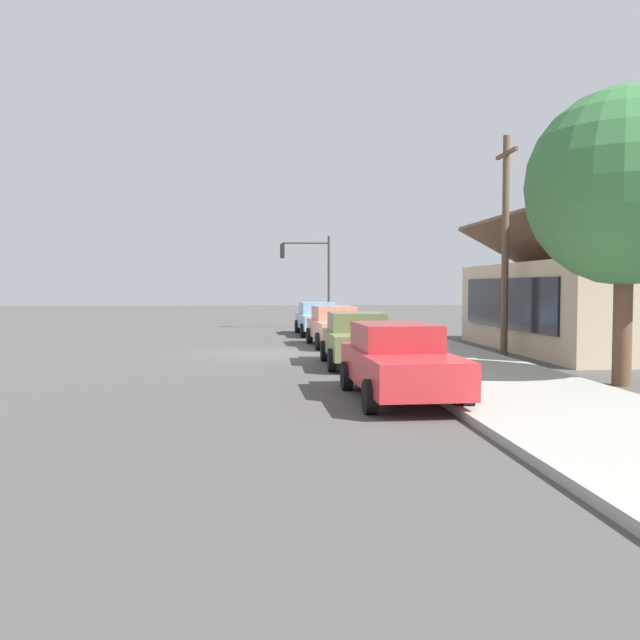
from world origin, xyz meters
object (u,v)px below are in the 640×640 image
Objects in this scene: utility_pole_wooden at (505,241)px; fire_hydrant_red at (369,333)px; car_coral at (335,326)px; traffic_light_main at (310,267)px; car_skyblue at (318,318)px; car_cherry at (399,361)px; shade_tree at (626,188)px; car_olive at (358,339)px.

utility_pole_wooden is 10.56× the size of fire_hydrant_red.
traffic_light_main is (-10.79, -0.26, 2.68)m from car_coral.
car_cherry is (18.91, 0.17, -0.00)m from car_skyblue.
car_coral is 0.67× the size of shade_tree.
utility_pole_wooden is at bearing -177.30° from shade_tree.
car_skyblue and car_cherry have the same top height.
car_coral is 12.65m from car_cherry.
car_cherry is 10.50m from utility_pole_wooden.
shade_tree is at bearing 16.60° from car_skyblue.
utility_pole_wooden is at bearing 42.37° from fire_hydrant_red.
utility_pole_wooden is (10.46, 5.56, 3.11)m from car_skyblue.
traffic_light_main is (-23.44, -0.26, 2.67)m from car_cherry.
car_coral and car_olive have the same top height.
shade_tree is (4.63, 5.75, 3.92)m from car_olive.
fire_hydrant_red is (-4.39, -4.00, -3.43)m from utility_pole_wooden.
utility_pole_wooden is at bearing 145.95° from car_cherry.
shade_tree is 9.99× the size of fire_hydrant_red.
utility_pole_wooden reaches higher than car_skyblue.
shade_tree reaches higher than traffic_light_main.
shade_tree reaches higher than car_coral.
utility_pole_wooden is at bearing 25.96° from car_skyblue.
traffic_light_main reaches higher than fire_hydrant_red.
car_olive is 6.07m from car_cherry.
car_skyblue is at bearing -152.00° from utility_pole_wooden.
utility_pole_wooden is (14.99, 5.66, 0.44)m from traffic_light_main.
car_coral and car_cherry have the same top height.
car_olive is at bearing 178.73° from car_cherry.
traffic_light_main is at bearing -159.31° from utility_pole_wooden.
car_skyblue is 0.95× the size of traffic_light_main.
shade_tree is at bearing 20.81° from fire_hydrant_red.
car_cherry is at bearing -1.54° from car_skyblue.
shade_tree is 1.36× the size of traffic_light_main.
car_olive reaches higher than fire_hydrant_red.
car_skyblue and car_coral have the same top height.
car_cherry is at bearing -75.88° from shade_tree.
car_skyblue and car_olive have the same top height.
utility_pole_wooden is (-2.37, 5.42, 3.11)m from car_olive.
car_cherry is at bearing 0.87° from car_olive.
utility_pole_wooden is at bearing 114.33° from car_olive.
car_cherry is 6.71× the size of fire_hydrant_red.
fire_hydrant_red is at bearing 172.31° from car_cherry.
car_cherry reaches higher than fire_hydrant_red.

